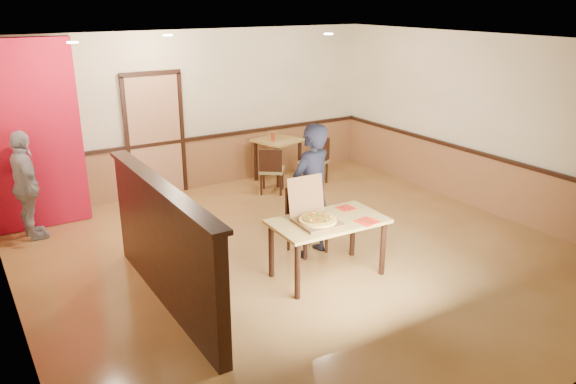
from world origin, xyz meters
name	(u,v)px	position (x,y,z in m)	size (l,w,h in m)	color
floor	(304,256)	(0.00, 0.00, 0.00)	(7.00, 7.00, 0.00)	#B68546
ceiling	(307,43)	(0.00, 0.00, 2.80)	(7.00, 7.00, 0.00)	black
wall_back	(196,111)	(0.00, 3.50, 1.40)	(7.00, 7.00, 0.00)	#FAF1C3
wall_left	(2,208)	(-3.50, 0.00, 1.40)	(7.00, 7.00, 0.00)	#FAF1C3
wall_right	(490,125)	(3.50, 0.00, 1.40)	(7.00, 7.00, 0.00)	#FAF1C3
wainscot_back	(200,163)	(0.00, 3.47, 0.45)	(7.00, 0.04, 0.90)	#93623A
chair_rail_back	(199,138)	(0.00, 3.45, 0.92)	(7.00, 0.06, 0.06)	black
wainscot_right	(481,182)	(3.47, 0.00, 0.45)	(0.04, 7.00, 0.90)	#93623A
chair_rail_right	(484,154)	(3.45, 0.00, 0.92)	(0.06, 7.00, 0.06)	black
back_door	(155,136)	(-0.80, 3.46, 1.05)	(0.90, 0.06, 2.10)	tan
booth_partition	(164,244)	(-2.00, -0.20, 0.74)	(0.20, 3.10, 1.44)	black
red_accent_panel	(23,137)	(-2.90, 3.00, 1.40)	(1.60, 0.20, 2.78)	#B50C26
spot_a	(73,42)	(-2.30, 1.80, 2.78)	(0.14, 0.14, 0.02)	beige
spot_b	(168,35)	(-0.80, 2.50, 2.78)	(0.14, 0.14, 0.02)	beige
spot_c	(328,34)	(1.40, 1.50, 2.78)	(0.14, 0.14, 0.02)	beige
main_table	(328,228)	(-0.06, -0.60, 0.64)	(1.43, 0.85, 0.75)	#AC9148
diner_chair	(305,216)	(0.11, 0.17, 0.50)	(0.48, 0.48, 0.91)	olive
side_chair_left	(272,169)	(0.92, 2.45, 0.46)	(0.58, 0.58, 0.84)	olive
side_chair_right	(317,160)	(1.89, 2.44, 0.48)	(0.58, 0.58, 0.87)	olive
side_table	(278,149)	(1.41, 3.05, 0.62)	(0.92, 0.92, 0.80)	#AC9148
diner	(311,191)	(0.11, 0.03, 0.90)	(0.66, 0.43, 1.81)	black
passerby	(26,186)	(-3.00, 2.59, 0.79)	(0.93, 0.39, 1.59)	#9B9BA4
pizza_box	(316,217)	(-0.24, -0.59, 0.81)	(0.52, 0.60, 0.51)	brown
pizza	(318,220)	(-0.25, -0.64, 0.80)	(0.45, 0.45, 0.03)	#EDCC56
napkin_near	(367,221)	(0.30, -0.90, 0.75)	(0.28, 0.28, 0.01)	red
napkin_far	(346,208)	(0.37, -0.40, 0.75)	(0.21, 0.21, 0.01)	red
condiment	(273,137)	(1.26, 2.98, 0.88)	(0.07, 0.07, 0.17)	maroon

